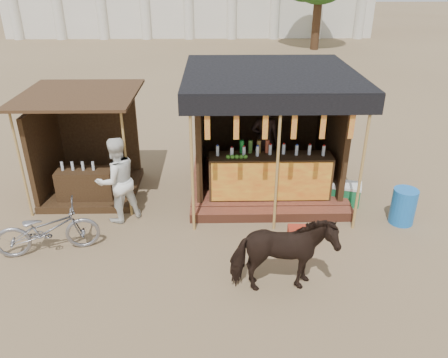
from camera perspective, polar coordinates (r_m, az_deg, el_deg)
ground at (r=7.57m, az=0.23°, el=-12.94°), size 120.00×120.00×0.00m
main_stall at (r=10.02m, az=5.54°, el=4.14°), size 3.60×3.61×2.78m
secondary_stall at (r=10.36m, az=-18.00°, el=2.62°), size 2.40×2.40×2.38m
cow at (r=7.00m, az=7.62°, el=-9.89°), size 1.67×0.88×1.36m
motorbike at (r=8.56m, az=-22.10°, el=-6.11°), size 1.92×1.07×0.96m
bystander at (r=8.99m, az=-13.80°, el=-0.14°), size 1.10×1.06×1.80m
blue_barrel at (r=9.57m, az=22.37°, el=-3.32°), size 0.60×0.60×0.75m
red_crate at (r=8.41m, az=9.69°, el=-7.48°), size 0.40×0.45×0.32m
cooler at (r=10.02m, az=15.57°, el=-1.79°), size 0.74×0.61×0.46m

